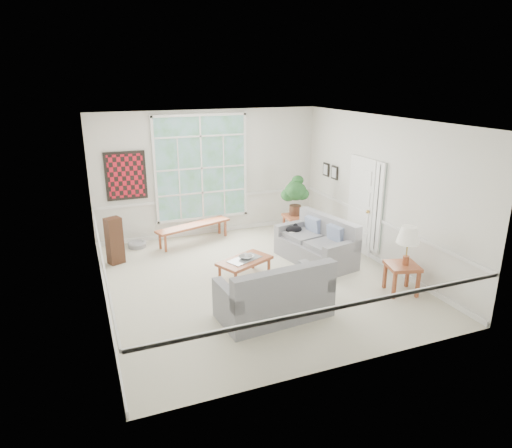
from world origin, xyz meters
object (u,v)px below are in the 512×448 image
Objects in this scene: side_table at (401,278)px; coffee_table at (245,269)px; loveseat_front at (274,289)px; loveseat_right at (316,240)px; end_table at (296,226)px.

coffee_table is at bearing 146.13° from side_table.
side_table is at bearing -58.81° from coffee_table.
loveseat_front is at bearing -117.37° from coffee_table.
loveseat_front is 1.70× the size of coffee_table.
loveseat_right is 1.61m from end_table.
side_table is at bearing -83.05° from end_table.
side_table reaches higher than coffee_table.
coffee_table is (0.06, 1.53, -0.28)m from loveseat_front.
end_table is 0.99× the size of side_table.
loveseat_right reaches higher than coffee_table.
loveseat_front is 3.23× the size of side_table.
loveseat_front is 3.92m from end_table.
loveseat_right is 1.66× the size of coffee_table.
coffee_table is at bearing 82.70° from loveseat_front.
end_table reaches higher than coffee_table.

